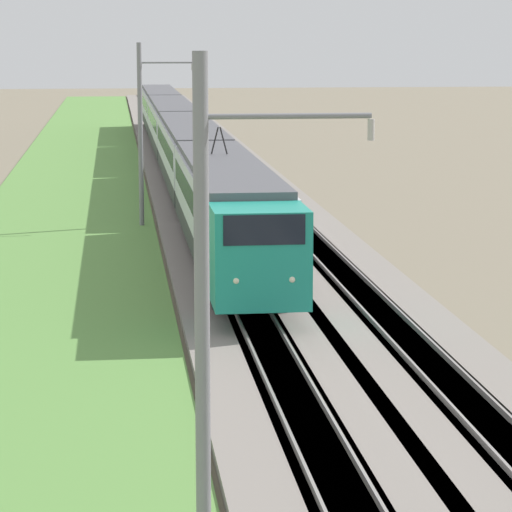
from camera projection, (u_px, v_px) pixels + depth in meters
ballast_main at (201, 214)px, 59.15m from camera, size 240.00×4.40×0.30m
ballast_adjacent at (280, 213)px, 59.60m from camera, size 240.00×4.40×0.30m
track_main at (201, 214)px, 59.15m from camera, size 240.00×1.57×0.45m
track_adjacent at (280, 213)px, 59.60m from camera, size 240.00×1.57×0.45m
grass_verge at (65, 218)px, 58.42m from camera, size 240.00×8.44×0.12m
passenger_train at (180, 138)px, 76.08m from camera, size 85.63×2.91×5.20m
catenary_mast_near at (206, 343)px, 17.27m from camera, size 0.22×2.56×8.52m
catenary_mast_mid at (142, 133)px, 55.18m from camera, size 0.22×2.56×8.44m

